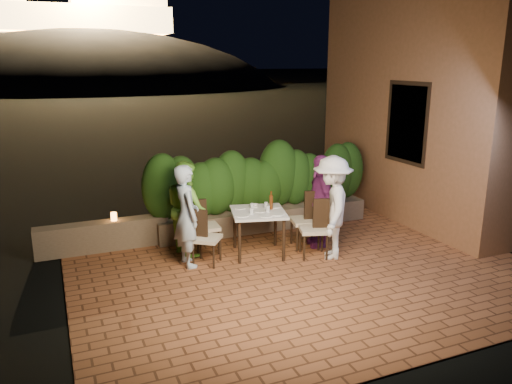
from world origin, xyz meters
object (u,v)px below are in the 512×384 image
chair_right_front (314,228)px  chair_right_back (305,219)px  diner_purple (320,201)px  chair_left_front (207,237)px  parapet_lamp (114,217)px  dining_table (258,233)px  chair_left_back (206,226)px  diner_blue (187,216)px  bowl (254,206)px  diner_white (332,208)px  diner_green (187,208)px  beer_bottle (271,200)px

chair_right_front → chair_right_back: bearing=-81.8°
chair_right_front → diner_purple: bearing=-111.1°
chair_left_front → parapet_lamp: bearing=171.6°
dining_table → chair_left_front: size_ratio=0.97×
chair_left_back → diner_blue: bearing=-131.2°
dining_table → diner_blue: (-1.20, 0.01, 0.43)m
dining_table → bowl: (0.04, 0.26, 0.39)m
chair_right_front → diner_white: (0.25, -0.13, 0.35)m
bowl → diner_white: diner_white is taller
dining_table → bowl: bearing=81.6°
diner_purple → diner_green: bearing=-92.4°
beer_bottle → chair_left_back: size_ratio=0.33×
beer_bottle → diner_green: size_ratio=0.20×
dining_table → diner_blue: size_ratio=0.53×
chair_left_back → diner_green: (-0.29, 0.09, 0.32)m
dining_table → diner_blue: bearing=179.3°
beer_bottle → diner_white: diner_white is taller
chair_left_front → parapet_lamp: size_ratio=6.36×
chair_left_back → chair_right_front: bearing=-25.0°
dining_table → diner_white: 1.28m
beer_bottle → bowl: 0.34m
diner_green → diner_purple: diner_purple is taller
diner_green → chair_right_back: bearing=-114.8°
beer_bottle → chair_left_front: size_ratio=0.35×
dining_table → parapet_lamp: (-2.16, 1.21, 0.20)m
dining_table → bowl: 0.47m
dining_table → diner_purple: 1.22m
diner_white → parapet_lamp: 3.68m
chair_right_back → diner_green: bearing=-3.3°
diner_white → chair_right_front: bearing=-88.6°
diner_blue → diner_purple: 2.35m
chair_left_front → bowl: bearing=55.5°
chair_left_back → diner_white: 2.12m
beer_bottle → parapet_lamp: size_ratio=2.22×
dining_table → chair_right_front: size_ratio=0.88×
dining_table → bowl: size_ratio=5.60×
diner_purple → beer_bottle: bearing=-80.4°
dining_table → chair_left_back: (-0.77, 0.44, 0.09)m
diner_blue → diner_green: bearing=-18.9°
bowl → diner_white: (1.01, -0.83, 0.08)m
dining_table → diner_purple: size_ratio=0.54×
beer_bottle → diner_green: 1.40m
bowl → diner_white: bearing=-39.6°
chair_left_back → chair_right_back: size_ratio=0.93×
diner_blue → diner_purple: diner_blue is taller
chair_left_front → chair_right_back: bearing=38.6°
dining_table → diner_green: size_ratio=0.55×
chair_right_back → parapet_lamp: 3.27m
dining_table → chair_right_front: chair_right_front is taller
chair_right_front → chair_right_back: (0.08, 0.43, 0.01)m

